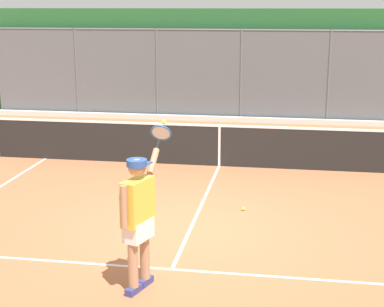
# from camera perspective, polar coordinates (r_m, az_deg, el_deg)

# --- Properties ---
(ground_plane) EXTENTS (60.00, 60.00, 0.00)m
(ground_plane) POSITION_cam_1_polar(r_m,az_deg,el_deg) (9.88, -0.17, -7.22)
(ground_plane) COLOR #A8603D
(court_line_markings) EXTENTS (8.40, 10.14, 0.01)m
(court_line_markings) POSITION_cam_1_polar(r_m,az_deg,el_deg) (8.20, -2.35, -11.83)
(court_line_markings) COLOR white
(court_line_markings) RESTS_ON ground
(fence_backdrop) EXTENTS (19.06, 1.37, 3.46)m
(fence_backdrop) POSITION_cam_1_polar(r_m,az_deg,el_deg) (19.44, 4.84, 8.45)
(fence_backdrop) COLOR #565B60
(fence_backdrop) RESTS_ON ground
(tennis_net) EXTENTS (10.79, 0.09, 1.07)m
(tennis_net) POSITION_cam_1_polar(r_m,az_deg,el_deg) (13.53, 2.62, 0.83)
(tennis_net) COLOR #2D2D2D
(tennis_net) RESTS_ON ground
(tennis_player) EXTENTS (0.44, 1.43, 2.03)m
(tennis_player) POSITION_cam_1_polar(r_m,az_deg,el_deg) (7.59, -5.12, -5.67)
(tennis_player) COLOR navy
(tennis_player) RESTS_ON ground
(tennis_ball_by_sideline) EXTENTS (0.07, 0.07, 0.07)m
(tennis_ball_by_sideline) POSITION_cam_1_polar(r_m,az_deg,el_deg) (10.76, 4.91, -5.27)
(tennis_ball_by_sideline) COLOR #C1D138
(tennis_ball_by_sideline) RESTS_ON ground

